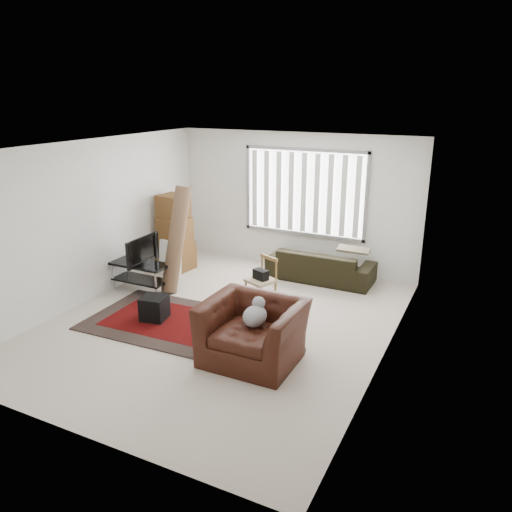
{
  "coord_description": "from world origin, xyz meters",
  "views": [
    {
      "loc": [
        3.6,
        -6.12,
        3.43
      ],
      "look_at": [
        0.43,
        0.35,
        1.05
      ],
      "focal_mm": 35.0,
      "sensor_mm": 36.0,
      "label": 1
    }
  ],
  "objects": [
    {
      "name": "sofa",
      "position": [
        0.76,
        2.45,
        0.38
      ],
      "size": [
        2.0,
        0.87,
        0.77
      ],
      "primitive_type": "imported",
      "rotation": [
        0.0,
        0.0,
        3.14
      ],
      "color": "black",
      "rests_on": "ground"
    },
    {
      "name": "persian_rug",
      "position": [
        -0.7,
        -0.35,
        0.01
      ],
      "size": [
        2.62,
        1.8,
        0.02
      ],
      "color": "black",
      "rests_on": "ground"
    },
    {
      "name": "white_flatpack",
      "position": [
        -1.93,
        1.37,
        0.35
      ],
      "size": [
        0.56,
        0.25,
        0.69
      ],
      "primitive_type": "cube",
      "rotation": [
        -0.12,
        0.0,
        -0.18
      ],
      "color": "silver",
      "rests_on": "ground"
    },
    {
      "name": "rolled_rug",
      "position": [
        -1.4,
        0.86,
        0.94
      ],
      "size": [
        0.43,
        0.79,
        1.89
      ],
      "primitive_type": "cylinder",
      "rotation": [
        -0.26,
        0.0,
        -0.21
      ],
      "color": "brown",
      "rests_on": "ground"
    },
    {
      "name": "armchair",
      "position": [
        0.94,
        -0.8,
        0.47
      ],
      "size": [
        1.27,
        1.11,
        0.94
      ],
      "rotation": [
        0.0,
        0.0,
        0.0
      ],
      "color": "black",
      "rests_on": "ground"
    },
    {
      "name": "tv_stand",
      "position": [
        -1.95,
        0.49,
        0.38
      ],
      "size": [
        1.06,
        0.48,
        0.53
      ],
      "color": "black",
      "rests_on": "ground"
    },
    {
      "name": "subwoofer",
      "position": [
        -0.99,
        -0.39,
        0.21
      ],
      "size": [
        0.44,
        0.44,
        0.37
      ],
      "primitive_type": "cube",
      "rotation": [
        0.0,
        0.0,
        0.19
      ],
      "color": "black",
      "rests_on": "persian_rug"
    },
    {
      "name": "room",
      "position": [
        0.03,
        0.51,
        1.76
      ],
      "size": [
        6.0,
        6.02,
        2.71
      ],
      "color": "beige",
      "rests_on": "ground"
    },
    {
      "name": "moving_boxes",
      "position": [
        -2.07,
        1.75,
        0.71
      ],
      "size": [
        0.68,
        0.63,
        1.52
      ],
      "color": "brown",
      "rests_on": "ground"
    },
    {
      "name": "side_chair",
      "position": [
        0.21,
        1.0,
        0.44
      ],
      "size": [
        0.55,
        0.55,
        0.79
      ],
      "rotation": [
        0.0,
        0.0,
        -0.4
      ],
      "color": "tan",
      "rests_on": "ground"
    },
    {
      "name": "tv",
      "position": [
        -1.95,
        0.49,
        0.77
      ],
      "size": [
        0.11,
        0.86,
        0.49
      ],
      "primitive_type": "imported",
      "rotation": [
        0.0,
        0.0,
        1.57
      ],
      "color": "black",
      "rests_on": "tv_stand"
    }
  ]
}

